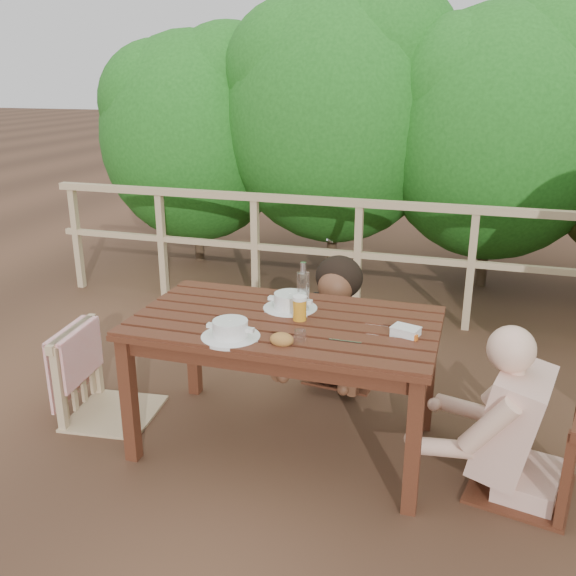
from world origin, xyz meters
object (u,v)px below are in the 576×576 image
(soup_near, at_px, (230,330))
(bottle, at_px, (303,288))
(chair_left, at_px, (107,337))
(chair_right, at_px, (532,402))
(soup_far, at_px, (290,302))
(table, at_px, (285,384))
(butter_tub, at_px, (406,332))
(tumbler, at_px, (300,337))
(beer_glass, at_px, (300,309))
(chair_far, at_px, (346,314))
(woman, at_px, (347,281))
(diner_right, at_px, (545,364))
(bread_roll, at_px, (282,340))

(soup_near, xyz_separation_m, bottle, (0.24, 0.45, 0.09))
(chair_left, distance_m, soup_near, 0.97)
(chair_right, height_order, soup_far, chair_right)
(table, bearing_deg, butter_tub, -2.89)
(soup_near, bearing_deg, tumbler, 8.58)
(chair_right, bearing_deg, butter_tub, -80.61)
(beer_glass, relative_size, butter_tub, 1.07)
(chair_far, height_order, woman, woman)
(diner_right, height_order, tumbler, diner_right)
(chair_left, bearing_deg, bread_roll, -110.41)
(table, bearing_deg, chair_left, -179.01)
(woman, relative_size, butter_tub, 10.14)
(chair_far, xyz_separation_m, butter_tub, (0.49, -0.92, 0.31))
(diner_right, relative_size, bread_roll, 12.00)
(chair_left, height_order, chair_right, chair_left)
(diner_right, relative_size, beer_glass, 9.69)
(chair_right, xyz_separation_m, tumbler, (-1.09, -0.19, 0.27))
(chair_left, distance_m, diner_right, 2.36)
(chair_left, height_order, bread_roll, chair_left)
(beer_glass, height_order, butter_tub, beer_glass)
(woman, height_order, bottle, woman)
(tumbler, bearing_deg, bottle, 103.98)
(woman, bearing_deg, bread_roll, 93.27)
(chair_far, xyz_separation_m, soup_near, (-0.33, -1.18, 0.33))
(table, bearing_deg, bottle, 71.76)
(table, xyz_separation_m, woman, (0.14, 0.91, 0.31))
(soup_far, bearing_deg, table, -82.24)
(bottle, bearing_deg, soup_far, 176.87)
(chair_left, bearing_deg, chair_right, -97.44)
(chair_left, relative_size, butter_tub, 7.66)
(chair_left, xyz_separation_m, beer_glass, (1.15, 0.03, 0.29))
(soup_near, relative_size, beer_glass, 2.02)
(chair_far, distance_m, beer_glass, 0.95)
(table, height_order, tumbler, tumbler)
(bread_roll, height_order, beer_glass, beer_glass)
(table, relative_size, soup_near, 5.45)
(table, height_order, bread_roll, bread_roll)
(chair_far, bearing_deg, tumbler, -83.23)
(soup_near, bearing_deg, beer_glass, 49.46)
(woman, distance_m, beer_glass, 0.91)
(beer_glass, height_order, bottle, bottle)
(woman, bearing_deg, beer_glass, 92.08)
(diner_right, xyz_separation_m, butter_tub, (-0.64, 0.03, 0.06))
(bread_roll, relative_size, beer_glass, 0.81)
(soup_far, bearing_deg, chair_right, -9.91)
(table, bearing_deg, diner_right, -2.68)
(chair_left, bearing_deg, tumbler, -106.94)
(chair_far, relative_size, bread_roll, 7.83)
(chair_right, bearing_deg, soup_far, -87.93)
(woman, bearing_deg, soup_near, 81.00)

